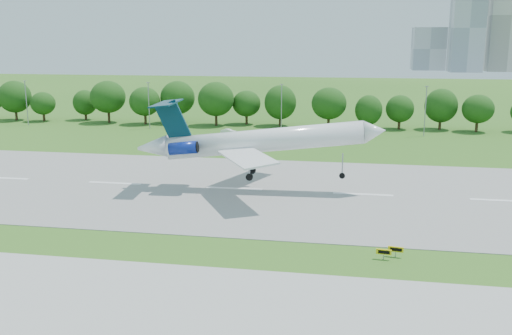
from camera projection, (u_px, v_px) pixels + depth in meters
name	position (u px, v px, depth m)	size (l,w,h in m)	color
ground	(365.00, 255.00, 62.46)	(600.00, 600.00, 0.00)	#245616
runway	(363.00, 195.00, 86.47)	(400.00, 45.00, 0.08)	gray
tree_line	(362.00, 105.00, 149.51)	(288.40, 8.40, 10.40)	#382314
light_poles	(352.00, 109.00, 140.29)	(175.90, 0.25, 12.19)	gray
skyline	(500.00, 29.00, 414.26)	(127.00, 52.00, 80.00)	#B2B2B7
airliner	(252.00, 141.00, 87.52)	(38.68, 27.95, 12.01)	white
taxi_sign_left	(384.00, 252.00, 60.87)	(1.65, 0.38, 1.15)	gray
taxi_sign_centre	(396.00, 249.00, 61.58)	(1.67, 0.46, 1.17)	gray
service_vehicle_a	(229.00, 132.00, 141.79)	(1.36, 3.91, 1.29)	white
service_vehicle_b	(263.00, 132.00, 142.30)	(1.29, 3.20, 1.09)	silver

